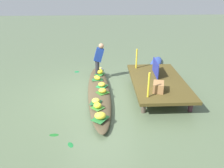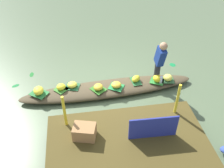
{
  "view_description": "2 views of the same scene",
  "coord_description": "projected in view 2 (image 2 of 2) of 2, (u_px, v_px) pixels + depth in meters",
  "views": [
    {
      "loc": [
        6.8,
        0.14,
        3.6
      ],
      "look_at": [
        0.24,
        0.44,
        0.52
      ],
      "focal_mm": 35.15,
      "sensor_mm": 36.0,
      "label": 1
    },
    {
      "loc": [
        0.7,
        5.16,
        4.44
      ],
      "look_at": [
        -0.05,
        0.36,
        0.56
      ],
      "focal_mm": 39.81,
      "sensor_mm": 36.0,
      "label": 2
    }
  ],
  "objects": [
    {
      "name": "leaf_mat_3",
      "position": [
        157.0,
        81.0,
        6.83
      ],
      "size": [
        0.46,
        0.44,
        0.01
      ],
      "primitive_type": "cube",
      "rotation": [
        0.0,
        0.0,
        2.67
      ],
      "color": "#2E7F32",
      "rests_on": "vendor_boat"
    },
    {
      "name": "leaf_mat_2",
      "position": [
        39.0,
        93.0,
        6.43
      ],
      "size": [
        0.55,
        0.52,
        0.01
      ],
      "primitive_type": "cube",
      "rotation": [
        0.0,
        0.0,
        2.51
      ],
      "color": "#287336",
      "rests_on": "vendor_boat"
    },
    {
      "name": "drifting_plant_0",
      "position": [
        16.0,
        86.0,
        7.05
      ],
      "size": [
        0.25,
        0.21,
        0.01
      ],
      "primitive_type": "ellipsoid",
      "rotation": [
        0.0,
        0.0,
        0.47
      ],
      "color": "#1A7031",
      "rests_on": "ground"
    },
    {
      "name": "canal_water",
      "position": [
        108.0,
        92.0,
        6.84
      ],
      "size": [
        40.0,
        40.0,
        0.0
      ],
      "primitive_type": "plane",
      "color": "#546648",
      "rests_on": "ground"
    },
    {
      "name": "banana_bunch_3",
      "position": [
        157.0,
        78.0,
        6.77
      ],
      "size": [
        0.28,
        0.3,
        0.2
      ],
      "primitive_type": "ellipsoid",
      "rotation": [
        0.0,
        0.0,
        4.51
      ],
      "color": "yellow",
      "rests_on": "vendor_boat"
    },
    {
      "name": "leaf_mat_4",
      "position": [
        116.0,
        87.0,
        6.64
      ],
      "size": [
        0.48,
        0.47,
        0.01
      ],
      "primitive_type": "cube",
      "rotation": [
        0.0,
        0.0,
        2.61
      ],
      "color": "#268440",
      "rests_on": "vendor_boat"
    },
    {
      "name": "leaf_mat_7",
      "position": [
        72.0,
        87.0,
        6.64
      ],
      "size": [
        0.43,
        0.4,
        0.01
      ],
      "primitive_type": "cube",
      "rotation": [
        0.0,
        0.0,
        2.87
      ],
      "color": "#235E35",
      "rests_on": "vendor_boat"
    },
    {
      "name": "banana_bunch_7",
      "position": [
        72.0,
        85.0,
        6.6
      ],
      "size": [
        0.26,
        0.25,
        0.14
      ],
      "primitive_type": "ellipsoid",
      "rotation": [
        0.0,
        0.0,
        3.17
      ],
      "color": "yellow",
      "rests_on": "vendor_boat"
    },
    {
      "name": "leaf_mat_0",
      "position": [
        98.0,
        89.0,
        6.56
      ],
      "size": [
        0.47,
        0.49,
        0.01
      ],
      "primitive_type": "cube",
      "rotation": [
        0.0,
        0.0,
        2.19
      ],
      "color": "#327222",
      "rests_on": "vendor_boat"
    },
    {
      "name": "railing_post_west",
      "position": [
        178.0,
        99.0,
        5.31
      ],
      "size": [
        0.06,
        0.06,
        0.78
      ],
      "primitive_type": "cylinder",
      "color": "yellow",
      "rests_on": "dock_platform"
    },
    {
      "name": "leaf_mat_6",
      "position": [
        136.0,
        81.0,
        6.83
      ],
      "size": [
        0.27,
        0.42,
        0.01
      ],
      "primitive_type": "cube",
      "rotation": [
        0.0,
        0.0,
        1.66
      ],
      "color": "#276735",
      "rests_on": "vendor_boat"
    },
    {
      "name": "banana_bunch_4",
      "position": [
        116.0,
        85.0,
        6.59
      ],
      "size": [
        0.27,
        0.26,
        0.14
      ],
      "primitive_type": "ellipsoid",
      "rotation": [
        0.0,
        0.0,
        3.11
      ],
      "color": "gold",
      "rests_on": "vendor_boat"
    },
    {
      "name": "railing_post_east",
      "position": [
        64.0,
        111.0,
        5.02
      ],
      "size": [
        0.06,
        0.06,
        0.78
      ],
      "primitive_type": "cylinder",
      "color": "yellow",
      "rests_on": "dock_platform"
    },
    {
      "name": "leaf_mat_1",
      "position": [
        167.0,
        80.0,
        6.87
      ],
      "size": [
        0.4,
        0.37,
        0.01
      ],
      "primitive_type": "cube",
      "rotation": [
        0.0,
        0.0,
        2.98
      ],
      "color": "#336138",
      "rests_on": "vendor_boat"
    },
    {
      "name": "market_banner",
      "position": [
        153.0,
        128.0,
        4.84
      ],
      "size": [
        0.97,
        0.06,
        0.53
      ],
      "primitive_type": "cube",
      "rotation": [
        0.0,
        0.0,
        -0.04
      ],
      "color": "navy",
      "rests_on": "dock_platform"
    },
    {
      "name": "dock_platform",
      "position": [
        128.0,
        142.0,
        4.99
      ],
      "size": [
        3.2,
        1.8,
        0.48
      ],
      "color": "#4B3F1B",
      "rests_on": "ground"
    },
    {
      "name": "vendor_boat",
      "position": [
        108.0,
        89.0,
        6.77
      ],
      "size": [
        4.77,
        0.98,
        0.23
      ],
      "primitive_type": "ellipsoid",
      "rotation": [
        0.0,
        0.0,
        0.05
      ],
      "color": "#4C3F2A",
      "rests_on": "ground"
    },
    {
      "name": "banana_bunch_1",
      "position": [
        168.0,
        78.0,
        6.82
      ],
      "size": [
        0.33,
        0.33,
        0.17
      ],
      "primitive_type": "ellipsoid",
      "rotation": [
        0.0,
        0.0,
        4.26
      ],
      "color": "#F4E256",
      "rests_on": "vendor_boat"
    },
    {
      "name": "produce_crate",
      "position": [
        85.0,
        132.0,
        4.92
      ],
      "size": [
        0.51,
        0.42,
        0.29
      ],
      "primitive_type": "cube",
      "rotation": [
        0.0,
        0.0,
        -0.26
      ],
      "color": "#A17244",
      "rests_on": "dock_platform"
    },
    {
      "name": "banana_bunch_5",
      "position": [
        61.0,
        87.0,
        6.51
      ],
      "size": [
        0.31,
        0.31,
        0.16
      ],
      "primitive_type": "ellipsoid",
      "rotation": [
        0.0,
        0.0,
        2.02
      ],
      "color": "yellow",
      "rests_on": "vendor_boat"
    },
    {
      "name": "drifting_plant_3",
      "position": [
        32.0,
        75.0,
        7.46
      ],
      "size": [
        0.13,
        0.25,
        0.01
      ],
      "primitive_type": "ellipsoid",
      "rotation": [
        0.0,
        0.0,
        1.54
      ],
      "color": "#1C6624",
      "rests_on": "ground"
    },
    {
      "name": "leaf_mat_5",
      "position": [
        61.0,
        89.0,
        6.56
      ],
      "size": [
        0.44,
        0.44,
        0.01
      ],
      "primitive_type": "cube",
      "rotation": [
        0.0,
        0.0,
        0.75
      ],
      "color": "#3D832F",
      "rests_on": "vendor_boat"
    },
    {
      "name": "banana_bunch_0",
      "position": [
        98.0,
        87.0,
        6.51
      ],
      "size": [
        0.34,
        0.35,
        0.15
      ],
      "primitive_type": "ellipsoid",
      "rotation": [
        0.0,
        0.0,
        4.22
      ],
      "color": "gold",
      "rests_on": "vendor_boat"
    },
    {
      "name": "vendor_person",
      "position": [
        160.0,
        59.0,
        6.42
      ],
      "size": [
        0.2,
        0.42,
        1.25
      ],
      "color": "#28282D",
      "rests_on": "vendor_boat"
    },
    {
      "name": "drifting_plant_1",
      "position": [
        173.0,
        65.0,
        7.87
      ],
      "size": [
        0.2,
        0.23,
        0.01
      ],
      "primitive_type": "ellipsoid",
      "rotation": [
        0.0,
        0.0,
        1.66
      ],
      "color": "#14793B",
      "rests_on": "ground"
    },
    {
      "name": "banana_bunch_6",
      "position": [
        136.0,
        79.0,
        6.79
      ],
      "size": [
        0.33,
        0.33,
        0.16
      ],
      "primitive_type": "ellipsoid",
      "rotation": [
        0.0,
        0.0,
        0.76
      ],
      "color": "yellow",
      "rests_on": "vendor_boat"
    },
    {
      "name": "water_bottle",
      "position": [
        161.0,
        80.0,
        6.7
      ],
      "size": [
        0.08,
        0.08,
        0.22
      ],
      "primitive_type": "cylinder",
      "color": "silver",
      "rests_on": "vendor_boat"
    },
    {
      "name": "banana_bunch_2",
      "position": [
        39.0,
        91.0,
        6.37
      ],
      "size": [
        0.29,
        0.34,
        0.19
      ],
      "primitive_type": "ellipsoid",
      "rotation": [
        0.0,
        0.0,
        1.69
      ],
      "color": "yellow",
      "rests_on": "vendor_boat"
    }
  ]
}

